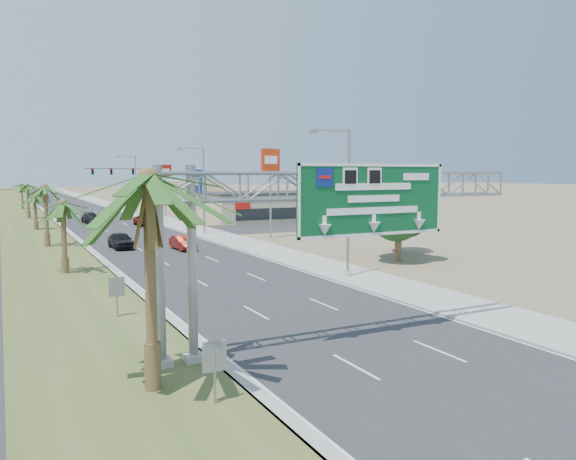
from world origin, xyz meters
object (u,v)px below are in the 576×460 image
(store_building, at_px, (267,207))
(car_right_lane, at_px, (145,221))
(car_far, at_px, (91,218))
(car_mid_lane, at_px, (183,243))
(sign_gantry, at_px, (336,199))
(pole_sign_blue, at_px, (195,184))
(signal_mast, at_px, (144,188))
(palm_near, at_px, (148,179))
(pole_sign_red_far, at_px, (165,175))
(pole_sign_red_near, at_px, (270,166))
(car_left_lane, at_px, (121,241))

(store_building, distance_m, car_right_lane, 18.17)
(car_right_lane, relative_size, car_far, 1.04)
(car_mid_lane, bearing_deg, sign_gantry, -97.97)
(car_right_lane, height_order, pole_sign_blue, pole_sign_blue)
(sign_gantry, distance_m, car_far, 63.57)
(sign_gantry, xyz_separation_m, car_far, (-1.01, 63.34, -5.34))
(store_building, bearing_deg, pole_sign_blue, -156.18)
(signal_mast, bearing_deg, store_building, -19.54)
(sign_gantry, xyz_separation_m, palm_near, (-8.14, -1.93, 0.87))
(signal_mast, height_order, car_mid_lane, signal_mast)
(sign_gantry, relative_size, car_mid_lane, 4.18)
(car_far, bearing_deg, store_building, -19.84)
(car_far, bearing_deg, car_mid_lane, -86.83)
(car_right_lane, bearing_deg, pole_sign_blue, -45.17)
(palm_near, xyz_separation_m, signal_mast, (14.37, 63.97, -2.08))
(car_mid_lane, relative_size, car_far, 0.81)
(palm_near, height_order, car_mid_lane, palm_near)
(car_right_lane, xyz_separation_m, pole_sign_blue, (5.24, -5.54, 5.00))
(store_building, bearing_deg, pole_sign_red_far, 133.99)
(palm_near, xyz_separation_m, pole_sign_red_far, (19.23, 70.40, -0.18))
(pole_sign_red_far, bearing_deg, pole_sign_blue, -92.88)
(palm_near, bearing_deg, car_mid_lane, 71.78)
(palm_near, relative_size, pole_sign_red_near, 0.85)
(signal_mast, height_order, pole_sign_blue, signal_mast)
(signal_mast, distance_m, car_right_lane, 7.50)
(pole_sign_red_near, xyz_separation_m, pole_sign_red_far, (-2.60, 33.39, -1.09))
(palm_near, xyz_separation_m, car_right_lane, (13.08, 57.85, -6.21))
(signal_mast, relative_size, car_left_lane, 2.28)
(pole_sign_red_far, bearing_deg, pole_sign_red_near, -85.54)
(palm_near, height_order, car_left_lane, palm_near)
(signal_mast, bearing_deg, pole_sign_blue, -71.29)
(pole_sign_blue, bearing_deg, sign_gantry, -101.42)
(palm_near, xyz_separation_m, store_building, (31.20, 58.00, -4.93))
(car_right_lane, bearing_deg, store_building, 1.87)
(store_building, height_order, car_mid_lane, store_building)
(sign_gantry, xyz_separation_m, store_building, (23.06, 56.07, -4.06))
(car_left_lane, height_order, car_far, car_left_lane)
(pole_sign_red_near, bearing_deg, car_mid_lane, -157.93)
(car_right_lane, distance_m, pole_sign_red_far, 15.22)
(pole_sign_red_near, relative_size, pole_sign_blue, 1.28)
(sign_gantry, bearing_deg, car_far, 90.91)
(store_building, distance_m, car_far, 25.18)
(car_far, distance_m, pole_sign_red_far, 14.46)
(palm_near, distance_m, car_mid_lane, 34.78)
(store_building, bearing_deg, signal_mast, 160.46)
(store_building, xyz_separation_m, car_mid_lane, (-20.50, -25.50, -1.34))
(pole_sign_red_near, bearing_deg, car_left_lane, -176.52)
(car_mid_lane, height_order, pole_sign_red_near, pole_sign_red_near)
(palm_near, height_order, store_building, palm_near)
(car_left_lane, height_order, car_mid_lane, car_left_lane)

